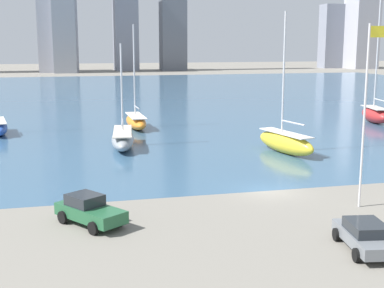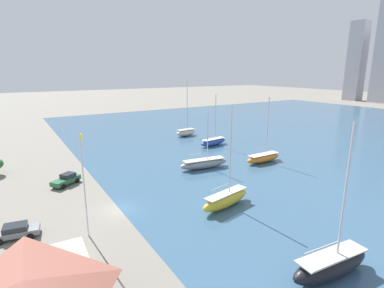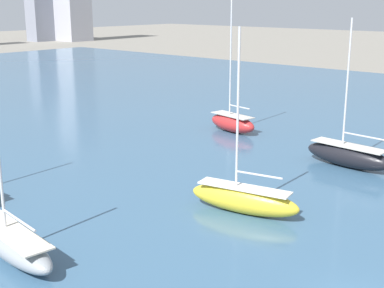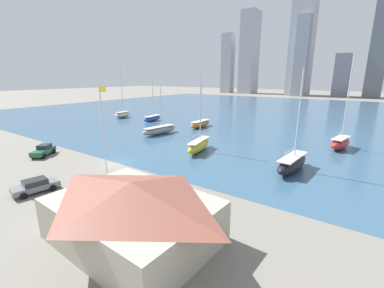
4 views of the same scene
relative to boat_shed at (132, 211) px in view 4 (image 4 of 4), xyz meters
name	(u,v)px [view 4 (image 4 of 4)]	position (x,y,z in m)	size (l,w,h in m)	color
ground_plane	(117,163)	(-16.07, 11.32, -2.41)	(500.00, 500.00, 0.00)	gray
harbor_water	(271,112)	(-16.07, 81.32, -2.41)	(180.00, 140.00, 0.00)	#385B7A
boat_shed	(132,211)	(0.00, 0.00, 0.00)	(12.60, 9.38, 4.82)	#B2A893
flag_pole	(103,130)	(-11.67, 6.36, 3.91)	(1.24, 0.14, 11.66)	silver
distant_city_skyline	(324,54)	(-17.00, 180.16, 24.27)	(185.09, 21.61, 63.26)	#9E9EA8
sailboat_orange	(200,124)	(-21.41, 42.08, -1.48)	(2.30, 8.39, 12.71)	orange
sailboat_gray	(160,130)	(-24.40, 30.02, -1.47)	(3.35, 9.76, 10.44)	gray
sailboat_blue	(152,118)	(-37.59, 41.59, -1.48)	(3.13, 8.08, 12.16)	#284CA8
sailboat_black	(292,163)	(6.19, 22.82, -1.27)	(3.00, 8.84, 13.64)	black
sailboat_cream	(123,114)	(-50.43, 41.54, -1.37)	(3.20, 6.38, 14.98)	beige
sailboat_red	(340,142)	(10.21, 39.37, -1.24)	(3.47, 7.23, 15.94)	#B72828
sailboat_yellow	(199,145)	(-9.48, 23.51, -1.30)	(3.52, 8.65, 13.40)	yellow
parked_pickup_green	(43,150)	(-28.93, 7.00, -1.54)	(4.14, 4.84, 1.75)	#235B38
parked_sedan_gray	(35,185)	(-15.38, -0.36, -1.63)	(2.81, 4.86, 1.50)	slate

